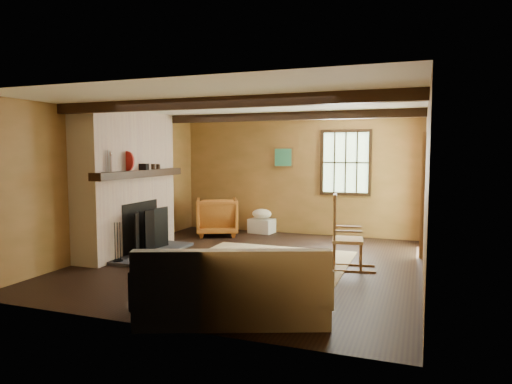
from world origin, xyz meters
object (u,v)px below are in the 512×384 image
at_px(rocking_chair, 345,237).
at_px(sofa, 234,292).
at_px(fireplace, 128,188).
at_px(laundry_basket, 262,226).
at_px(armchair, 217,216).

height_order(rocking_chair, sofa, rocking_chair).
xyz_separation_m(rocking_chair, sofa, (-0.74, -2.43, -0.19)).
xyz_separation_m(fireplace, laundry_basket, (1.51, 2.55, -0.95)).
bearing_deg(fireplace, laundry_basket, 59.43).
bearing_deg(sofa, fireplace, 120.45).
height_order(fireplace, laundry_basket, fireplace).
bearing_deg(rocking_chair, sofa, 154.25).
xyz_separation_m(rocking_chair, laundry_basket, (-2.13, 2.41, -0.32)).
relative_size(sofa, armchair, 2.50).
distance_m(fireplace, rocking_chair, 3.70).
height_order(fireplace, rocking_chair, fireplace).
bearing_deg(laundry_basket, fireplace, -120.57).
relative_size(fireplace, armchair, 2.83).
distance_m(sofa, armchair, 4.80).
distance_m(laundry_basket, armchair, 0.99).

